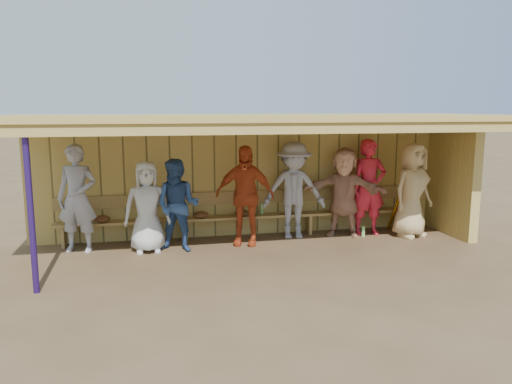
{
  "coord_description": "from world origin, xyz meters",
  "views": [
    {
      "loc": [
        -1.95,
        -8.73,
        2.61
      ],
      "look_at": [
        0.0,
        0.35,
        1.05
      ],
      "focal_mm": 35.0,
      "sensor_mm": 36.0,
      "label": 1
    }
  ],
  "objects_px": {
    "player_d": "(245,195)",
    "player_h": "(412,190)",
    "player_b": "(147,207)",
    "player_g": "(369,187)",
    "player_a": "(77,198)",
    "player_f": "(344,192)",
    "bench": "(248,211)",
    "player_c": "(178,206)",
    "player_e": "(294,190)"
  },
  "relations": [
    {
      "from": "player_d",
      "to": "player_e",
      "type": "xyz_separation_m",
      "value": [
        1.07,
        0.3,
        0.01
      ]
    },
    {
      "from": "player_e",
      "to": "player_d",
      "type": "bearing_deg",
      "value": -156.72
    },
    {
      "from": "player_d",
      "to": "player_h",
      "type": "bearing_deg",
      "value": 16.72
    },
    {
      "from": "player_f",
      "to": "bench",
      "type": "xyz_separation_m",
      "value": [
        -1.92,
        0.38,
        -0.39
      ]
    },
    {
      "from": "player_a",
      "to": "player_f",
      "type": "distance_m",
      "value": 5.18
    },
    {
      "from": "player_c",
      "to": "player_f",
      "type": "distance_m",
      "value": 3.43
    },
    {
      "from": "player_e",
      "to": "player_h",
      "type": "height_order",
      "value": "player_e"
    },
    {
      "from": "player_e",
      "to": "player_h",
      "type": "xyz_separation_m",
      "value": [
        2.38,
        -0.43,
        -0.01
      ]
    },
    {
      "from": "player_b",
      "to": "player_h",
      "type": "relative_size",
      "value": 0.87
    },
    {
      "from": "player_c",
      "to": "player_e",
      "type": "relative_size",
      "value": 0.88
    },
    {
      "from": "player_h",
      "to": "bench",
      "type": "relative_size",
      "value": 0.25
    },
    {
      "from": "player_e",
      "to": "player_b",
      "type": "bearing_deg",
      "value": -163.53
    },
    {
      "from": "player_d",
      "to": "player_a",
      "type": "bearing_deg",
      "value": -163.8
    },
    {
      "from": "player_g",
      "to": "player_h",
      "type": "bearing_deg",
      "value": -21.75
    },
    {
      "from": "player_a",
      "to": "player_c",
      "type": "relative_size",
      "value": 1.16
    },
    {
      "from": "player_d",
      "to": "player_e",
      "type": "distance_m",
      "value": 1.11
    },
    {
      "from": "player_c",
      "to": "player_g",
      "type": "height_order",
      "value": "player_g"
    },
    {
      "from": "player_f",
      "to": "player_h",
      "type": "distance_m",
      "value": 1.38
    },
    {
      "from": "player_e",
      "to": "player_h",
      "type": "distance_m",
      "value": 2.42
    },
    {
      "from": "player_d",
      "to": "player_e",
      "type": "height_order",
      "value": "player_e"
    },
    {
      "from": "player_a",
      "to": "player_b",
      "type": "bearing_deg",
      "value": 2.01
    },
    {
      "from": "player_b",
      "to": "player_g",
      "type": "height_order",
      "value": "player_g"
    },
    {
      "from": "player_c",
      "to": "player_h",
      "type": "height_order",
      "value": "player_h"
    },
    {
      "from": "player_d",
      "to": "bench",
      "type": "relative_size",
      "value": 0.25
    },
    {
      "from": "player_d",
      "to": "player_g",
      "type": "relative_size",
      "value": 0.97
    },
    {
      "from": "player_d",
      "to": "player_g",
      "type": "height_order",
      "value": "player_g"
    },
    {
      "from": "player_e",
      "to": "player_f",
      "type": "bearing_deg",
      "value": 3.61
    },
    {
      "from": "player_d",
      "to": "player_g",
      "type": "bearing_deg",
      "value": 23.81
    },
    {
      "from": "player_b",
      "to": "player_f",
      "type": "xyz_separation_m",
      "value": [
        3.95,
        0.37,
        0.08
      ]
    },
    {
      "from": "player_c",
      "to": "bench",
      "type": "height_order",
      "value": "player_c"
    },
    {
      "from": "player_d",
      "to": "player_g",
      "type": "distance_m",
      "value": 2.67
    },
    {
      "from": "player_b",
      "to": "player_e",
      "type": "distance_m",
      "value": 2.94
    },
    {
      "from": "player_h",
      "to": "player_d",
      "type": "bearing_deg",
      "value": 158.07
    },
    {
      "from": "player_a",
      "to": "player_e",
      "type": "height_order",
      "value": "player_a"
    },
    {
      "from": "player_a",
      "to": "player_g",
      "type": "height_order",
      "value": "player_g"
    },
    {
      "from": "player_e",
      "to": "player_a",
      "type": "bearing_deg",
      "value": -170.16
    },
    {
      "from": "player_h",
      "to": "bench",
      "type": "xyz_separation_m",
      "value": [
        -3.26,
        0.74,
        -0.44
      ]
    },
    {
      "from": "player_c",
      "to": "player_e",
      "type": "xyz_separation_m",
      "value": [
        2.36,
        0.5,
        0.12
      ]
    },
    {
      "from": "player_b",
      "to": "player_f",
      "type": "distance_m",
      "value": 3.97
    },
    {
      "from": "player_d",
      "to": "player_h",
      "type": "relative_size",
      "value": 1.0
    },
    {
      "from": "player_e",
      "to": "player_c",
      "type": "bearing_deg",
      "value": -160.25
    },
    {
      "from": "player_b",
      "to": "player_c",
      "type": "height_order",
      "value": "player_c"
    },
    {
      "from": "player_e",
      "to": "player_g",
      "type": "distance_m",
      "value": 1.59
    },
    {
      "from": "player_d",
      "to": "player_h",
      "type": "xyz_separation_m",
      "value": [
        3.45,
        -0.14,
        0.0
      ]
    },
    {
      "from": "bench",
      "to": "player_c",
      "type": "bearing_deg",
      "value": -151.41
    },
    {
      "from": "player_c",
      "to": "player_g",
      "type": "xyz_separation_m",
      "value": [
        3.95,
        0.43,
        0.14
      ]
    },
    {
      "from": "player_b",
      "to": "player_c",
      "type": "xyz_separation_m",
      "value": [
        0.55,
        -0.06,
        0.02
      ]
    },
    {
      "from": "player_a",
      "to": "player_e",
      "type": "distance_m",
      "value": 4.14
    },
    {
      "from": "player_b",
      "to": "player_h",
      "type": "height_order",
      "value": "player_h"
    },
    {
      "from": "player_f",
      "to": "bench",
      "type": "relative_size",
      "value": 0.24
    }
  ]
}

